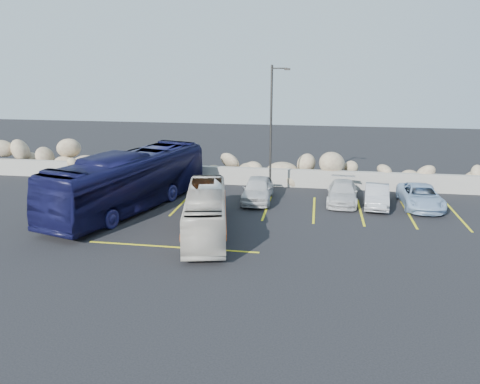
% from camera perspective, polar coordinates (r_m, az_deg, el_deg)
% --- Properties ---
extents(ground, '(90.00, 90.00, 0.00)m').
position_cam_1_polar(ground, '(21.20, -5.84, -7.06)').
color(ground, black).
rests_on(ground, ground).
extents(seawall, '(60.00, 0.40, 1.20)m').
position_cam_1_polar(seawall, '(32.20, -0.30, 1.98)').
color(seawall, gray).
rests_on(seawall, ground).
extents(riprap_pile, '(54.00, 2.80, 2.60)m').
position_cam_1_polar(riprap_pile, '(33.20, 0.05, 3.63)').
color(riprap_pile, '#977D63').
rests_on(riprap_pile, ground).
extents(parking_lines, '(18.16, 9.36, 0.01)m').
position_cam_1_polar(parking_lines, '(25.74, 7.50, -3.00)').
color(parking_lines, gold).
rests_on(parking_lines, ground).
extents(lamppost, '(1.14, 0.18, 8.00)m').
position_cam_1_polar(lamppost, '(28.75, 3.91, 7.82)').
color(lamppost, '#2C2A27').
rests_on(lamppost, ground).
extents(vintage_bus, '(3.44, 8.14, 2.21)m').
position_cam_1_polar(vintage_bus, '(22.82, -4.18, -2.41)').
color(vintage_bus, beige).
rests_on(vintage_bus, ground).
extents(tour_coach, '(5.98, 12.17, 3.31)m').
position_cam_1_polar(tour_coach, '(27.21, -13.33, 1.33)').
color(tour_coach, '#101137').
rests_on(tour_coach, ground).
extents(car_a, '(1.82, 4.32, 1.46)m').
position_cam_1_polar(car_a, '(28.29, 2.16, 0.34)').
color(car_a, silver).
rests_on(car_a, ground).
extents(car_b, '(1.68, 3.92, 1.26)m').
position_cam_1_polar(car_b, '(28.36, 16.32, -0.45)').
color(car_b, '#B3B3B8').
rests_on(car_b, ground).
extents(car_c, '(2.00, 4.39, 1.25)m').
position_cam_1_polar(car_c, '(28.65, 12.37, -0.04)').
color(car_c, silver).
rests_on(car_c, ground).
extents(car_d, '(2.17, 4.61, 1.27)m').
position_cam_1_polar(car_d, '(29.04, 21.16, -0.50)').
color(car_d, '#94B1D2').
rests_on(car_d, ground).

